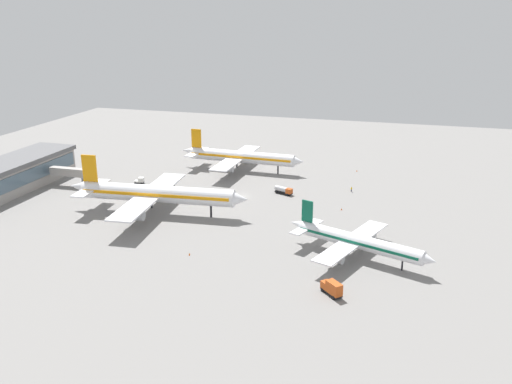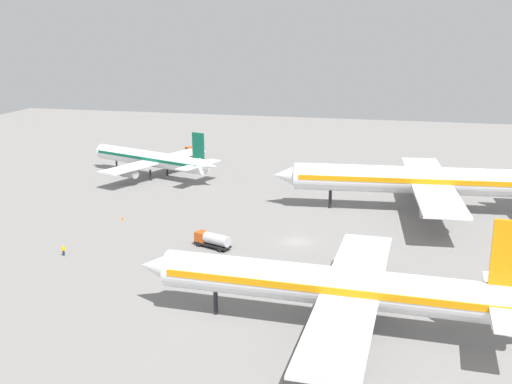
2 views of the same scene
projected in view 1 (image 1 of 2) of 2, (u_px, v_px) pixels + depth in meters
ground at (242, 196)px, 178.45m from camera, size 288.00×288.00×0.00m
terminal_building at (1, 179)px, 178.93m from camera, size 63.41×16.00×10.32m
airplane_at_gate at (155, 194)px, 161.13m from camera, size 45.61×56.68×17.24m
airplane_taxiing at (357, 241)px, 132.11m from camera, size 31.18×37.86×11.96m
airplane_distant at (240, 157)px, 206.08m from camera, size 39.80×49.69×15.13m
baggage_tug at (140, 181)px, 191.20m from camera, size 2.79×3.53×2.30m
catering_truck at (332, 288)px, 115.04m from camera, size 5.28×5.32×3.30m
fuel_truck at (284, 190)px, 180.18m from camera, size 4.10×6.56×2.50m
ground_crew_worker at (351, 189)px, 182.72m from camera, size 0.54×0.54×1.67m
jet_bridge at (73, 172)px, 186.94m from camera, size 3.14×16.60×6.74m
safety_cone_near_gate at (189, 254)px, 134.55m from camera, size 0.44×0.44×0.60m
safety_cone_mid_apron at (357, 171)px, 206.46m from camera, size 0.44×0.44×0.60m
safety_cone_far_side at (341, 209)px, 165.66m from camera, size 0.44×0.44×0.60m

